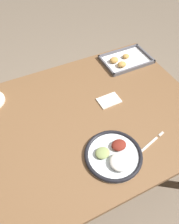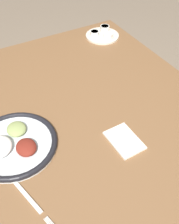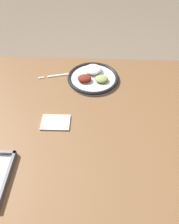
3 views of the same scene
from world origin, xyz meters
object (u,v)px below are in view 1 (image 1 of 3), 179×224
(napkin, at_px, (109,100))
(fork, at_px, (149,145))
(dinner_plate, at_px, (114,155))
(baking_tray, at_px, (124,60))

(napkin, bearing_deg, fork, -84.58)
(dinner_plate, height_order, baking_tray, dinner_plate)
(baking_tray, xyz_separation_m, napkin, (-0.29, -0.29, -0.01))
(fork, relative_size, napkin, 1.58)
(dinner_plate, distance_m, fork, 0.20)
(fork, xyz_separation_m, baking_tray, (0.25, 0.65, 0.01))
(dinner_plate, bearing_deg, baking_tray, 54.31)
(dinner_plate, height_order, fork, dinner_plate)
(dinner_plate, height_order, napkin, dinner_plate)
(napkin, bearing_deg, baking_tray, 45.16)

